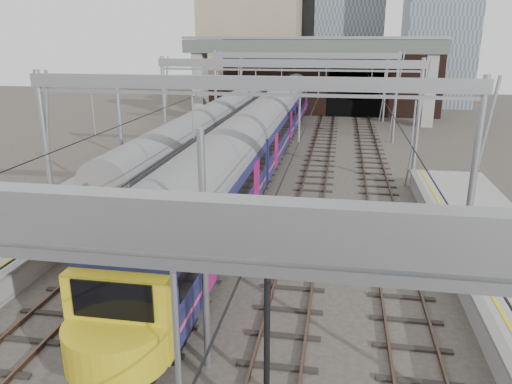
# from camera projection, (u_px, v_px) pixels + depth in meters

# --- Properties ---
(tracks) EXTENTS (14.40, 80.00, 0.22)m
(tracks) POSITION_uv_depth(u_px,v_px,m) (270.00, 215.00, 26.82)
(tracks) COLOR #4C3828
(tracks) RESTS_ON ground
(overhead_line) EXTENTS (16.80, 80.00, 8.00)m
(overhead_line) POSITION_uv_depth(u_px,v_px,m) (286.00, 81.00, 30.98)
(overhead_line) COLOR gray
(overhead_line) RESTS_ON ground
(retaining_wall) EXTENTS (28.00, 2.75, 9.00)m
(retaining_wall) POSITION_uv_depth(u_px,v_px,m) (325.00, 79.00, 60.08)
(retaining_wall) COLOR black
(retaining_wall) RESTS_ON ground
(overbridge) EXTENTS (28.00, 3.00, 9.25)m
(overbridge) POSITION_uv_depth(u_px,v_px,m) (311.00, 55.00, 53.84)
(overbridge) COLOR gray
(overbridge) RESTS_ON ground
(train_main) EXTENTS (2.94, 67.89, 5.01)m
(train_main) POSITION_uv_depth(u_px,v_px,m) (279.00, 114.00, 44.64)
(train_main) COLOR black
(train_main) RESTS_ON ground
(train_second) EXTENTS (2.57, 59.49, 4.50)m
(train_second) POSITION_uv_depth(u_px,v_px,m) (242.00, 111.00, 48.09)
(train_second) COLOR black
(train_second) RESTS_ON ground
(signal_near_centre) EXTENTS (0.37, 0.48, 5.10)m
(signal_near_centre) POSITION_uv_depth(u_px,v_px,m) (267.00, 287.00, 12.48)
(signal_near_centre) COLOR black
(signal_near_centre) RESTS_ON ground
(equip_cover_b) EXTENTS (1.10, 0.88, 0.11)m
(equip_cover_b) POSITION_uv_depth(u_px,v_px,m) (136.00, 368.00, 14.37)
(equip_cover_b) COLOR blue
(equip_cover_b) RESTS_ON ground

